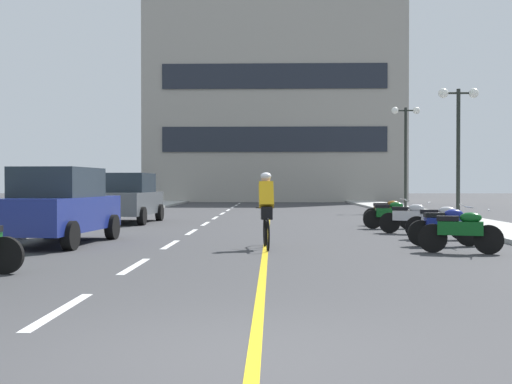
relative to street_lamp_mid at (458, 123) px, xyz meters
name	(u,v)px	position (x,y,z in m)	size (l,w,h in m)	color
ground_plane	(263,219)	(-7.18, 2.27, -3.66)	(140.00, 140.00, 0.00)	#38383A
curb_left	(104,214)	(-14.38, 5.27, -3.60)	(2.40, 72.00, 0.12)	#A8A8A3
curb_right	(425,214)	(0.02, 5.27, -3.60)	(2.40, 72.00, 0.12)	#A8A8A3
lane_dash_0	(60,311)	(-9.18, -16.73, -3.66)	(0.14, 2.20, 0.01)	silver
lane_dash_1	(135,266)	(-9.18, -12.73, -3.66)	(0.14, 2.20, 0.01)	silver
lane_dash_2	(170,245)	(-9.18, -8.73, -3.66)	(0.14, 2.20, 0.01)	silver
lane_dash_3	(191,232)	(-9.18, -4.73, -3.66)	(0.14, 2.20, 0.01)	silver
lane_dash_4	(205,224)	(-9.18, -0.73, -3.66)	(0.14, 2.20, 0.01)	silver
lane_dash_5	(215,218)	(-9.18, 3.27, -3.66)	(0.14, 2.20, 0.01)	silver
lane_dash_6	(222,213)	(-9.18, 7.27, -3.66)	(0.14, 2.20, 0.01)	silver
lane_dash_7	(228,210)	(-9.18, 11.27, -3.66)	(0.14, 2.20, 0.01)	silver
lane_dash_8	(233,207)	(-9.18, 15.27, -3.66)	(0.14, 2.20, 0.01)	silver
lane_dash_9	(236,205)	(-9.18, 19.27, -3.66)	(0.14, 2.20, 0.01)	silver
lane_dash_10	(239,203)	(-9.18, 23.27, -3.66)	(0.14, 2.20, 0.01)	silver
lane_dash_11	(242,202)	(-9.18, 27.27, -3.66)	(0.14, 2.20, 0.01)	silver
centre_line_yellow	(269,216)	(-6.93, 5.27, -3.66)	(0.12, 66.00, 0.01)	gold
office_building	(274,105)	(-6.64, 31.19, 4.41)	(20.57, 9.95, 16.14)	#9E998E
street_lamp_mid	(458,123)	(0.00, 0.00, 0.00)	(1.46, 0.36, 4.80)	black
street_lamp_far	(406,135)	(0.03, 9.62, 0.28)	(1.46, 0.36, 5.24)	black
parked_car_near	(58,206)	(-11.87, -8.64, -2.75)	(2.18, 4.32, 1.82)	black
parked_car_mid	(128,198)	(-12.07, -0.18, -2.75)	(2.07, 4.27, 1.82)	black
motorcycle_2	(461,231)	(-2.90, -10.50, -3.19)	(1.66, 0.75, 0.92)	black
motorcycle_3	(445,226)	(-2.81, -8.96, -3.19)	(1.70, 0.60, 0.92)	black
motorcycle_4	(439,221)	(-2.50, -7.21, -3.19)	(1.70, 0.60, 0.92)	black
motorcycle_5	(409,217)	(-2.85, -5.22, -3.19)	(1.64, 0.79, 0.92)	black
motorcycle_6	(390,214)	(-3.03, -3.20, -3.19)	(1.70, 0.60, 0.92)	black
motorcycle_7	(388,212)	(-2.81, -1.46, -3.19)	(1.70, 0.60, 0.92)	black
cyclist_rider	(266,208)	(-6.91, -9.53, -2.77)	(0.42, 1.77, 1.71)	black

